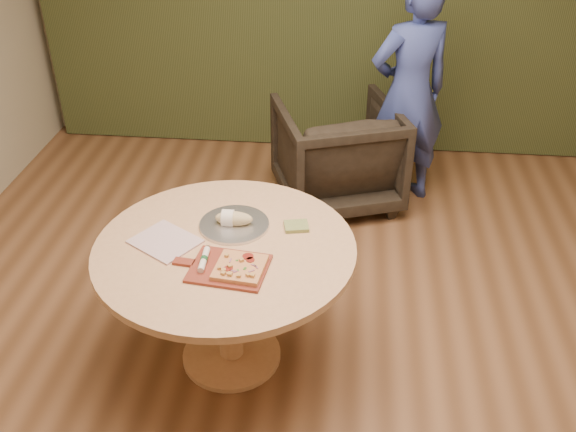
% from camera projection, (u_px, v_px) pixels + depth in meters
% --- Properties ---
extents(room_shell, '(5.04, 6.04, 2.84)m').
position_uv_depth(room_shell, '(305.00, 149.00, 2.57)').
color(room_shell, brown).
rests_on(room_shell, ground).
extents(pedestal_table, '(1.29, 1.29, 0.75)m').
position_uv_depth(pedestal_table, '(226.00, 268.00, 3.20)').
color(pedestal_table, tan).
rests_on(pedestal_table, ground).
extents(pizza_paddle, '(0.46, 0.32, 0.01)m').
position_uv_depth(pizza_paddle, '(227.00, 268.00, 2.96)').
color(pizza_paddle, maroon).
rests_on(pizza_paddle, pedestal_table).
extents(flatbread_pizza, '(0.24, 0.24, 0.04)m').
position_uv_depth(flatbread_pizza, '(240.00, 267.00, 2.93)').
color(flatbread_pizza, tan).
rests_on(flatbread_pizza, pizza_paddle).
extents(cutlery_roll, '(0.04, 0.20, 0.03)m').
position_uv_depth(cutlery_roll, '(204.00, 259.00, 2.98)').
color(cutlery_roll, silver).
rests_on(cutlery_roll, pizza_paddle).
extents(newspaper, '(0.39, 0.37, 0.01)m').
position_uv_depth(newspaper, '(165.00, 241.00, 3.15)').
color(newspaper, white).
rests_on(newspaper, pedestal_table).
extents(serving_tray, '(0.36, 0.36, 0.02)m').
position_uv_depth(serving_tray, '(234.00, 224.00, 3.27)').
color(serving_tray, silver).
rests_on(serving_tray, pedestal_table).
extents(bread_roll, '(0.19, 0.09, 0.09)m').
position_uv_depth(bread_roll, '(232.00, 218.00, 3.25)').
color(bread_roll, tan).
rests_on(bread_roll, serving_tray).
extents(green_packet, '(0.14, 0.12, 0.02)m').
position_uv_depth(green_packet, '(296.00, 226.00, 3.25)').
color(green_packet, '#5F6A2F').
rests_on(green_packet, pedestal_table).
extents(armchair, '(1.04, 1.01, 0.85)m').
position_uv_depth(armchair, '(337.00, 150.00, 4.70)').
color(armchair, black).
rests_on(armchair, ground).
extents(person_standing, '(0.73, 0.63, 1.68)m').
position_uv_depth(person_standing, '(409.00, 93.00, 4.52)').
color(person_standing, '#35438C').
rests_on(person_standing, ground).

